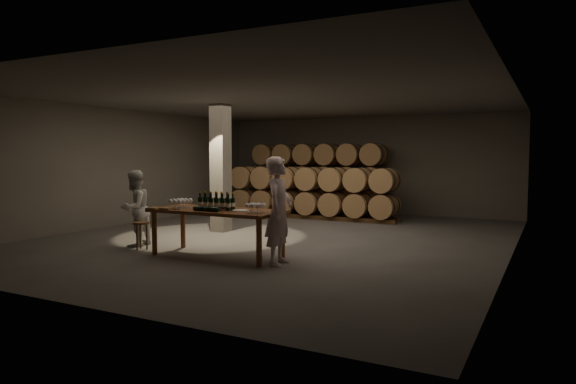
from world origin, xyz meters
The scene contains 15 objects.
room centered at (-1.80, 0.20, 1.60)m, with size 12.00×12.00×12.00m.
tasting_table centered at (0.00, -2.50, 0.80)m, with size 2.60×1.10×0.90m.
barrel_stack_back centered at (-1.35, 5.20, 1.20)m, with size 4.70×0.95×2.31m.
barrel_stack_front centered at (-0.96, 3.80, 0.83)m, with size 5.48×0.95×1.57m.
bottle_cluster centered at (0.00, -2.53, 1.02)m, with size 0.73×0.23×0.34m.
lying_bottles centered at (0.02, -2.86, 0.94)m, with size 0.64×0.09×0.09m.
glass_cluster_left centered at (-0.81, -2.58, 1.03)m, with size 0.31×0.42×0.18m.
glass_cluster_right centered at (0.91, -2.60, 1.02)m, with size 0.30×0.30×0.17m.
plate centered at (0.54, -2.52, 0.91)m, with size 0.31×0.31×0.02m, color white.
notebook_near centered at (-0.87, -2.92, 0.92)m, with size 0.23×0.18×0.03m, color brown.
notebook_corner centered at (-1.17, -2.93, 0.91)m, with size 0.22×0.28×0.02m, color brown.
pen centered at (-0.64, -2.89, 0.91)m, with size 0.01×0.01×0.14m, color black.
stool centered at (-1.79, -2.65, 0.46)m, with size 0.34×0.34×0.57m.
person_man centered at (1.40, -2.61, 0.95)m, with size 0.70×0.46×1.91m, color silver.
person_woman centered at (-2.20, -2.40, 0.81)m, with size 0.78×0.61×1.62m, color silver.
Camera 1 is at (5.68, -10.48, 1.93)m, focal length 32.00 mm.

